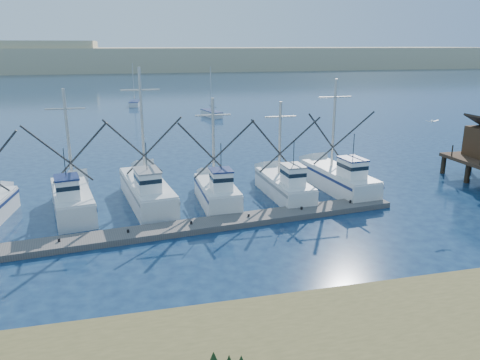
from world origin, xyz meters
The scene contains 7 objects.
ground centered at (0.00, 0.00, 0.00)m, with size 500.00×500.00×0.00m, color #0D1D3A.
floating_dock centered at (-6.16, 6.90, 0.20)m, with size 29.59×1.97×0.39m, color #57524E.
dune_ridge centered at (0.00, 210.00, 5.00)m, with size 360.00×60.00×10.00m, color tan.
trawler_fleet centered at (-5.82, 11.90, 1.01)m, with size 29.61×9.67×9.98m.
sailboat_near centered at (4.27, 55.21, 0.50)m, with size 2.82×5.94×8.10m.
sailboat_far centered at (-7.67, 72.42, 0.50)m, with size 2.38×5.23×8.10m.
flying_gull centered at (12.18, 8.66, 6.09)m, with size 1.08×0.20×0.20m.
Camera 1 is at (-9.92, -21.22, 11.56)m, focal length 35.00 mm.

